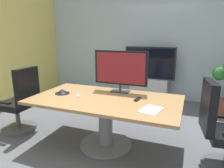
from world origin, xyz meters
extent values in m
plane|color=#515459|center=(0.00, 0.00, 0.00)|extent=(6.70, 6.70, 0.00)
cube|color=#9EB2B7|center=(0.00, 2.85, 1.44)|extent=(5.40, 0.10, 2.88)
cube|color=olive|center=(0.11, 0.15, 0.70)|extent=(2.07, 1.14, 0.04)
cylinder|color=slate|center=(0.11, 0.15, 0.34)|extent=(0.20, 0.20, 0.68)
cylinder|color=slate|center=(0.11, 0.15, 0.01)|extent=(0.76, 0.76, 0.03)
cylinder|color=#4C4C51|center=(-1.47, 0.04, 0.03)|extent=(0.56, 0.56, 0.06)
cylinder|color=#4C4C51|center=(-1.47, 0.04, 0.24)|extent=(0.07, 0.07, 0.36)
cube|color=black|center=(-1.47, 0.04, 0.46)|extent=(0.48, 0.48, 0.10)
cube|color=black|center=(-1.20, 0.04, 0.79)|extent=(0.09, 0.46, 0.60)
cube|color=black|center=(-1.45, 0.30, 0.58)|extent=(0.28, 0.05, 0.03)
cube|color=black|center=(-1.44, -0.22, 0.58)|extent=(0.28, 0.05, 0.03)
cube|color=black|center=(1.42, 0.11, 0.79)|extent=(0.15, 0.46, 0.60)
cube|color=black|center=(1.63, 0.40, 0.58)|extent=(0.28, 0.09, 0.03)
cube|color=#333338|center=(0.19, 0.54, 0.73)|extent=(0.28, 0.18, 0.02)
cylinder|color=#333338|center=(0.19, 0.54, 0.79)|extent=(0.04, 0.04, 0.10)
cube|color=black|center=(0.19, 0.55, 1.10)|extent=(0.84, 0.04, 0.52)
cube|color=maroon|center=(0.19, 0.53, 1.10)|extent=(0.77, 0.01, 0.47)
cube|color=#B7BABC|center=(0.25, 2.50, 0.28)|extent=(0.90, 0.36, 0.55)
cube|color=black|center=(0.25, 2.48, 0.93)|extent=(1.20, 0.06, 0.76)
cube|color=black|center=(0.25, 2.44, 0.93)|extent=(1.12, 0.01, 0.69)
cylinder|color=brown|center=(1.88, 2.16, 0.15)|extent=(0.34, 0.34, 0.30)
sphere|color=#2A762E|center=(1.73, 2.14, 0.84)|extent=(0.28, 0.28, 0.28)
cone|color=black|center=(-0.60, 0.12, 0.76)|extent=(0.19, 0.19, 0.07)
cylinder|color=black|center=(-0.60, 0.12, 0.73)|extent=(0.22, 0.22, 0.01)
cube|color=black|center=(0.54, 0.25, 0.73)|extent=(0.06, 0.17, 0.02)
cube|color=silver|center=(-0.30, 0.09, 0.73)|extent=(0.08, 0.12, 0.02)
cube|color=white|center=(0.79, -0.08, 0.73)|extent=(0.27, 0.34, 0.01)
camera|label=1|loc=(1.20, -2.36, 1.59)|focal=32.69mm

